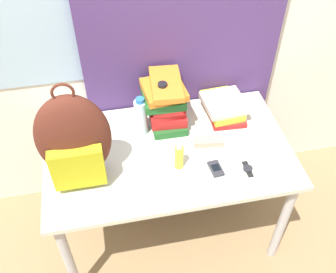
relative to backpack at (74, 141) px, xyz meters
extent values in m
cube|color=silver|center=(0.44, 0.53, 0.31)|extent=(6.00, 0.05, 2.50)
cube|color=#9EBCD1|center=(-0.06, 0.50, 0.36)|extent=(1.10, 0.01, 0.80)
cube|color=#4C336B|center=(0.60, 0.47, 0.31)|extent=(1.07, 0.04, 2.50)
cube|color=beige|center=(0.44, 0.07, -0.25)|extent=(1.25, 0.74, 0.03)
cylinder|color=#B2B2B7|center=(-0.13, -0.24, -0.60)|extent=(0.05, 0.05, 0.67)
cylinder|color=#B2B2B7|center=(1.01, -0.24, -0.60)|extent=(0.05, 0.05, 0.67)
cylinder|color=#B2B2B7|center=(-0.13, 0.39, -0.60)|extent=(0.05, 0.05, 0.67)
cylinder|color=#B2B2B7|center=(1.01, 0.39, -0.60)|extent=(0.05, 0.05, 0.67)
ellipsoid|color=#512319|center=(0.00, 0.01, 0.01)|extent=(0.33, 0.16, 0.48)
cube|color=#B2AD19|center=(0.00, -0.08, -0.09)|extent=(0.23, 0.05, 0.22)
torus|color=#512319|center=(0.00, 0.01, 0.26)|extent=(0.10, 0.01, 0.10)
cube|color=#1E5623|center=(0.48, 0.29, -0.21)|extent=(0.18, 0.27, 0.04)
cube|color=red|center=(0.48, 0.29, -0.16)|extent=(0.20, 0.24, 0.06)
cube|color=red|center=(0.46, 0.29, -0.11)|extent=(0.19, 0.21, 0.04)
cube|color=red|center=(0.47, 0.29, -0.08)|extent=(0.16, 0.23, 0.03)
cube|color=#1E5623|center=(0.45, 0.30, -0.05)|extent=(0.21, 0.26, 0.05)
cube|color=orange|center=(0.46, 0.28, 0.00)|extent=(0.23, 0.23, 0.04)
cube|color=orange|center=(0.47, 0.28, 0.03)|extent=(0.18, 0.29, 0.03)
cube|color=red|center=(0.81, 0.29, -0.22)|extent=(0.20, 0.28, 0.03)
cube|color=yellow|center=(0.79, 0.30, -0.18)|extent=(0.19, 0.29, 0.04)
cube|color=silver|center=(0.79, 0.28, -0.15)|extent=(0.24, 0.23, 0.03)
cylinder|color=silver|center=(0.33, 0.23, -0.13)|extent=(0.07, 0.07, 0.21)
cylinder|color=#286BB7|center=(0.33, 0.23, -0.01)|extent=(0.04, 0.04, 0.02)
cylinder|color=white|center=(0.45, 0.25, -0.10)|extent=(0.07, 0.07, 0.27)
cylinder|color=black|center=(0.45, 0.25, 0.05)|extent=(0.05, 0.05, 0.02)
cylinder|color=yellow|center=(0.47, -0.04, -0.16)|extent=(0.04, 0.04, 0.14)
cylinder|color=white|center=(0.47, -0.04, -0.09)|extent=(0.03, 0.03, 0.02)
cube|color=#2D2D33|center=(0.64, -0.10, -0.22)|extent=(0.06, 0.10, 0.02)
cube|color=black|center=(0.64, -0.10, -0.22)|extent=(0.04, 0.05, 0.00)
cube|color=gray|center=(0.65, 0.07, -0.21)|extent=(0.16, 0.08, 0.04)
cube|color=black|center=(0.80, -0.13, -0.23)|extent=(0.03, 0.10, 0.00)
cylinder|color=#232328|center=(0.80, -0.13, -0.23)|extent=(0.05, 0.05, 0.01)
camera|label=1|loc=(0.17, -1.27, 1.25)|focal=42.00mm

